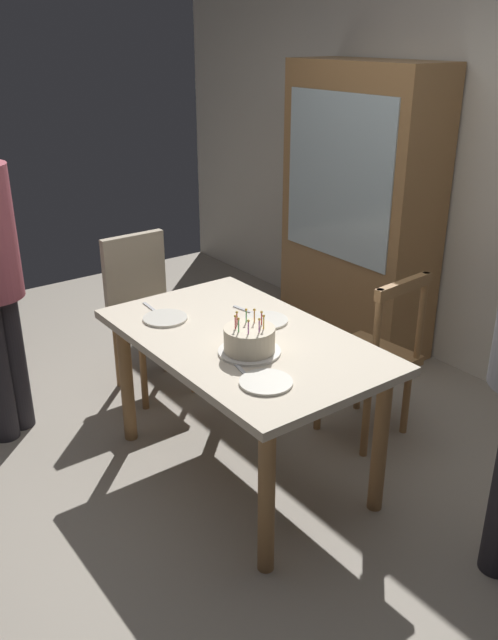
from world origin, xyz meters
TOP-DOWN VIEW (x-y plane):
  - ground at (0.00, 0.00)m, footprint 6.40×6.40m
  - back_wall at (0.00, 1.85)m, footprint 6.40×0.10m
  - dining_table at (0.00, 0.00)m, footprint 1.41×0.85m
  - birthday_cake at (0.16, -0.08)m, footprint 0.28×0.28m
  - plate_near_celebrant at (-0.39, -0.19)m, footprint 0.22×0.22m
  - plate_far_side at (-0.07, 0.19)m, footprint 0.22×0.22m
  - plate_near_guest at (0.42, -0.19)m, footprint 0.22×0.22m
  - fork_near_celebrant at (-0.55, -0.18)m, footprint 0.18×0.03m
  - fork_far_side at (-0.23, 0.19)m, footprint 0.18×0.05m
  - fork_near_guest at (0.26, -0.20)m, footprint 0.18×0.05m
  - chair_spindle_back at (0.12, 0.75)m, footprint 0.47×0.47m
  - chair_upholstered at (-1.09, 0.06)m, footprint 0.45×0.44m
  - china_cabinet at (-0.80, 1.56)m, footprint 1.10×0.45m

SIDE VIEW (x-z plane):
  - ground at x=0.00m, z-range 0.00..0.00m
  - chair_spindle_back at x=0.12m, z-range -0.02..0.93m
  - chair_upholstered at x=-1.09m, z-range 0.06..1.01m
  - dining_table at x=0.00m, z-range 0.27..1.03m
  - fork_near_celebrant at x=-0.55m, z-range 0.75..0.76m
  - fork_far_side at x=-0.23m, z-range 0.75..0.76m
  - fork_near_guest at x=0.26m, z-range 0.75..0.76m
  - plate_near_celebrant at x=-0.39m, z-range 0.75..0.77m
  - plate_far_side at x=-0.07m, z-range 0.75..0.77m
  - plate_near_guest at x=0.42m, z-range 0.75..0.77m
  - birthday_cake at x=0.16m, z-range 0.72..0.91m
  - china_cabinet at x=-0.80m, z-range 0.00..1.90m
  - back_wall at x=0.00m, z-range 0.00..2.60m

